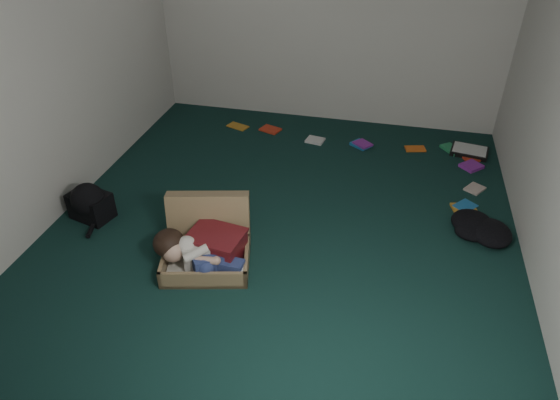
% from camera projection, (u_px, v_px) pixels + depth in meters
% --- Properties ---
extents(floor, '(4.50, 4.50, 0.00)m').
position_uv_depth(floor, '(284.00, 223.00, 4.44)').
color(floor, '#0F2A26').
rests_on(floor, ground).
extents(wall_back, '(4.50, 0.00, 4.50)m').
position_uv_depth(wall_back, '(330.00, 10.00, 5.51)').
color(wall_back, silver).
rests_on(wall_back, ground).
extents(wall_front, '(4.50, 0.00, 4.50)m').
position_uv_depth(wall_front, '(153.00, 298.00, 1.90)').
color(wall_front, silver).
rests_on(wall_front, ground).
extents(wall_left, '(0.00, 4.50, 4.50)m').
position_uv_depth(wall_left, '(47.00, 63.00, 4.08)').
color(wall_left, silver).
rests_on(wall_left, ground).
extents(suitcase, '(0.80, 0.79, 0.49)m').
position_uv_depth(suitcase, '(207.00, 243.00, 3.98)').
color(suitcase, olive).
rests_on(suitcase, floor).
extents(person, '(0.74, 0.37, 0.30)m').
position_uv_depth(person, '(198.00, 252.00, 3.82)').
color(person, beige).
rests_on(person, suitcase).
extents(maroon_bin, '(0.46, 0.39, 0.29)m').
position_uv_depth(maroon_bin, '(217.00, 248.00, 3.93)').
color(maroon_bin, '#5A1217').
rests_on(maroon_bin, floor).
extents(backpack, '(0.52, 0.46, 0.27)m').
position_uv_depth(backpack, '(91.00, 205.00, 4.44)').
color(backpack, black).
rests_on(backpack, floor).
extents(clothing_pile, '(0.56, 0.51, 0.14)m').
position_uv_depth(clothing_pile, '(483.00, 227.00, 4.28)').
color(clothing_pile, black).
rests_on(clothing_pile, floor).
extents(paper_tray, '(0.43, 0.35, 0.05)m').
position_uv_depth(paper_tray, '(469.00, 151.00, 5.48)').
color(paper_tray, black).
rests_on(paper_tray, floor).
extents(book_scatter, '(2.90, 1.41, 0.02)m').
position_uv_depth(book_scatter, '(388.00, 154.00, 5.45)').
color(book_scatter, '#C48422').
rests_on(book_scatter, floor).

